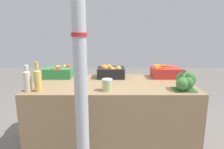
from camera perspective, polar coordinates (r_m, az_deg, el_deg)
name	(u,v)px	position (r m, az deg, el deg)	size (l,w,h in m)	color
ground_plane	(112,142)	(2.66, 0.00, -18.64)	(10.00, 10.00, 0.00)	slate
market_table	(112,113)	(2.48, 0.00, -11.01)	(1.86, 0.91, 0.77)	#937551
support_pole	(79,41)	(1.57, -9.35, 9.31)	(0.12, 0.12, 2.59)	#B7BABF
apple_crate	(59,72)	(2.70, -14.78, 0.80)	(0.35, 0.28, 0.16)	#2D8442
orange_crate	(111,72)	(2.60, -0.41, 0.85)	(0.35, 0.28, 0.17)	black
carrot_crate	(165,72)	(2.70, 14.95, 0.67)	(0.35, 0.28, 0.17)	red
broccoli_pile	(186,82)	(2.19, 20.27, -2.00)	(0.24, 0.21, 0.18)	#2D602D
juice_bottle_cloudy	(28,80)	(2.19, -22.98, -1.47)	(0.08, 0.08, 0.27)	beige
juice_bottle_golden	(38,79)	(2.15, -20.47, -1.25)	(0.07, 0.07, 0.30)	gold
pickle_jar	(107,85)	(2.04, -1.38, -2.94)	(0.11, 0.11, 0.12)	#B2C684
sparrow_bird	(184,71)	(2.16, 19.91, 1.08)	(0.04, 0.14, 0.05)	#4C3D2D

